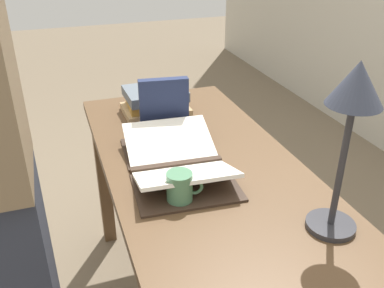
% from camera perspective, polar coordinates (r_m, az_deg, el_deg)
% --- Properties ---
extents(reading_desk, '(1.41, 0.65, 0.77)m').
position_cam_1_polar(reading_desk, '(1.54, 1.26, -6.12)').
color(reading_desk, brown).
rests_on(reading_desk, ground_plane).
extents(open_book, '(0.52, 0.36, 0.08)m').
position_cam_1_polar(open_book, '(1.44, -2.05, -2.32)').
color(open_book, '#38281E').
rests_on(open_book, reading_desk).
extents(book_stack_tall, '(0.20, 0.28, 0.11)m').
position_cam_1_polar(book_stack_tall, '(1.85, -4.91, 5.74)').
color(book_stack_tall, tan).
rests_on(book_stack_tall, reading_desk).
extents(book_standing_upright, '(0.06, 0.19, 0.22)m').
position_cam_1_polar(book_standing_upright, '(1.65, -3.75, 5.03)').
color(book_standing_upright, '#1E284C').
rests_on(book_standing_upright, reading_desk).
extents(reading_lamp, '(0.13, 0.13, 0.47)m').
position_cam_1_polar(reading_lamp, '(1.07, 20.61, 4.53)').
color(reading_lamp, '#2D2D33').
rests_on(reading_lamp, reading_desk).
extents(coffee_mug, '(0.08, 0.11, 0.10)m').
position_cam_1_polar(coffee_mug, '(1.26, -1.57, -5.83)').
color(coffee_mug, '#4C7F5B').
rests_on(coffee_mug, reading_desk).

